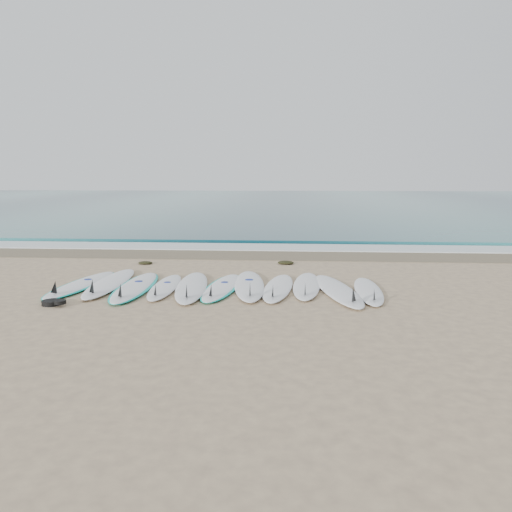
# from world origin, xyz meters

# --- Properties ---
(ground) EXTENTS (120.00, 120.00, 0.00)m
(ground) POSITION_xyz_m (0.00, 0.00, 0.00)
(ground) COLOR tan
(ocean) EXTENTS (120.00, 55.00, 0.03)m
(ocean) POSITION_xyz_m (0.00, 32.50, 0.01)
(ocean) COLOR #205D64
(ocean) RESTS_ON ground
(wet_sand_band) EXTENTS (120.00, 1.80, 0.01)m
(wet_sand_band) POSITION_xyz_m (0.00, 4.10, 0.01)
(wet_sand_band) COLOR #6F6149
(wet_sand_band) RESTS_ON ground
(foam_band) EXTENTS (120.00, 1.40, 0.04)m
(foam_band) POSITION_xyz_m (0.00, 5.50, 0.02)
(foam_band) COLOR silver
(foam_band) RESTS_ON ground
(wave_crest) EXTENTS (120.00, 1.00, 0.10)m
(wave_crest) POSITION_xyz_m (0.00, 7.00, 0.05)
(wave_crest) COLOR #205D64
(wave_crest) RESTS_ON ground
(surfboard_0) EXTENTS (0.87, 2.67, 0.33)m
(surfboard_0) POSITION_xyz_m (-2.81, -0.07, 0.05)
(surfboard_0) COLOR white
(surfboard_0) RESTS_ON ground
(surfboard_1) EXTENTS (0.75, 2.90, 0.37)m
(surfboard_1) POSITION_xyz_m (-2.27, 0.04, 0.06)
(surfboard_1) COLOR white
(surfboard_1) RESTS_ON ground
(surfboard_2) EXTENTS (0.80, 2.79, 0.35)m
(surfboard_2) POSITION_xyz_m (-1.67, -0.21, 0.05)
(surfboard_2) COLOR white
(surfboard_2) RESTS_ON ground
(surfboard_3) EXTENTS (0.60, 2.35, 0.30)m
(surfboard_3) POSITION_xyz_m (-1.09, -0.18, 0.05)
(surfboard_3) COLOR white
(surfboard_3) RESTS_ON ground
(surfboard_4) EXTENTS (0.90, 2.86, 0.36)m
(surfboard_4) POSITION_xyz_m (-0.56, -0.18, 0.06)
(surfboard_4) COLOR white
(surfboard_4) RESTS_ON ground
(surfboard_5) EXTENTS (0.79, 2.54, 0.32)m
(surfboard_5) POSITION_xyz_m (0.01, -0.11, 0.05)
(surfboard_5) COLOR white
(surfboard_5) RESTS_ON ground
(surfboard_6) EXTENTS (0.85, 2.86, 0.36)m
(surfboard_6) POSITION_xyz_m (0.54, 0.04, 0.06)
(surfboard_6) COLOR white
(surfboard_6) RESTS_ON ground
(surfboard_7) EXTENTS (0.72, 2.53, 0.32)m
(surfboard_7) POSITION_xyz_m (1.10, -0.11, 0.06)
(surfboard_7) COLOR white
(surfboard_7) RESTS_ON ground
(surfboard_8) EXTENTS (0.68, 2.55, 0.32)m
(surfboard_8) POSITION_xyz_m (1.65, 0.12, 0.06)
(surfboard_8) COLOR white
(surfboard_8) RESTS_ON ground
(surfboard_9) EXTENTS (1.05, 2.85, 0.36)m
(surfboard_9) POSITION_xyz_m (2.24, -0.28, 0.06)
(surfboard_9) COLOR white
(surfboard_9) RESTS_ON ground
(surfboard_10) EXTENTS (0.58, 2.37, 0.30)m
(surfboard_10) POSITION_xyz_m (2.80, -0.25, 0.05)
(surfboard_10) COLOR white
(surfboard_10) RESTS_ON ground
(seaweed_near) EXTENTS (0.35, 0.27, 0.07)m
(seaweed_near) POSITION_xyz_m (-2.27, 2.52, 0.03)
(seaweed_near) COLOR black
(seaweed_near) RESTS_ON ground
(seaweed_far) EXTENTS (0.41, 0.32, 0.08)m
(seaweed_far) POSITION_xyz_m (1.22, 2.76, 0.04)
(seaweed_far) COLOR black
(seaweed_far) RESTS_ON ground
(leash_coil) EXTENTS (0.46, 0.36, 0.11)m
(leash_coil) POSITION_xyz_m (-2.68, -1.49, 0.05)
(leash_coil) COLOR black
(leash_coil) RESTS_ON ground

